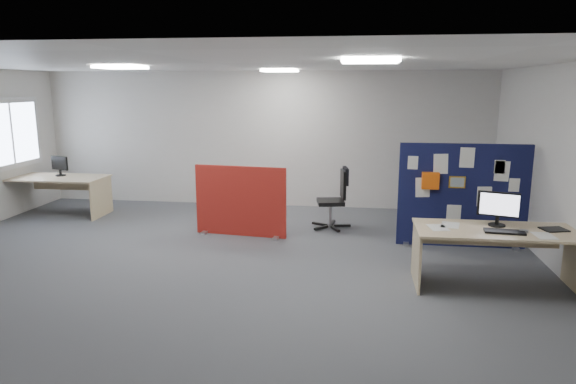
# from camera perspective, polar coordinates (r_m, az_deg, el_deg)

# --- Properties ---
(floor) EXTENTS (9.00, 9.00, 0.00)m
(floor) POSITION_cam_1_polar(r_m,az_deg,el_deg) (7.33, -7.73, -7.60)
(floor) COLOR #57595F
(floor) RESTS_ON ground
(ceiling) EXTENTS (9.00, 7.00, 0.02)m
(ceiling) POSITION_cam_1_polar(r_m,az_deg,el_deg) (6.92, -8.36, 14.00)
(ceiling) COLOR white
(ceiling) RESTS_ON wall_back
(wall_back) EXTENTS (9.00, 0.02, 2.70)m
(wall_back) POSITION_cam_1_polar(r_m,az_deg,el_deg) (10.38, -2.80, 5.86)
(wall_back) COLOR silver
(wall_back) RESTS_ON floor
(wall_front) EXTENTS (9.00, 0.02, 2.70)m
(wall_front) POSITION_cam_1_polar(r_m,az_deg,el_deg) (3.83, -22.34, -5.30)
(wall_front) COLOR silver
(wall_front) RESTS_ON floor
(wall_right) EXTENTS (0.02, 7.00, 2.70)m
(wall_right) POSITION_cam_1_polar(r_m,az_deg,el_deg) (7.23, 28.83, 1.82)
(wall_right) COLOR silver
(wall_right) RESTS_ON floor
(window) EXTENTS (0.06, 1.70, 1.30)m
(window) POSITION_cam_1_polar(r_m,az_deg,el_deg) (10.75, -28.47, 5.73)
(window) COLOR white
(window) RESTS_ON wall_left
(ceiling_lights) EXTENTS (4.10, 4.10, 0.04)m
(ceiling_lights) POSITION_cam_1_polar(r_m,az_deg,el_deg) (7.49, -4.38, 13.68)
(ceiling_lights) COLOR white
(ceiling_lights) RESTS_ON ceiling
(navy_divider) EXTENTS (1.91, 0.30, 1.57)m
(navy_divider) POSITION_cam_1_polar(r_m,az_deg,el_deg) (8.14, 18.72, -0.38)
(navy_divider) COLOR #100F38
(navy_divider) RESTS_ON floor
(main_desk) EXTENTS (1.92, 0.85, 0.73)m
(main_desk) POSITION_cam_1_polar(r_m,az_deg,el_deg) (6.72, 22.08, -5.11)
(main_desk) COLOR tan
(main_desk) RESTS_ON floor
(monitor_main) EXTENTS (0.47, 0.20, 0.42)m
(monitor_main) POSITION_cam_1_polar(r_m,az_deg,el_deg) (6.73, 22.32, -1.57)
(monitor_main) COLOR black
(monitor_main) RESTS_ON main_desk
(keyboard) EXTENTS (0.47, 0.23, 0.02)m
(keyboard) POSITION_cam_1_polar(r_m,az_deg,el_deg) (6.51, 22.93, -4.08)
(keyboard) COLOR black
(keyboard) RESTS_ON main_desk
(mouse) EXTENTS (0.11, 0.09, 0.03)m
(mouse) POSITION_cam_1_polar(r_m,az_deg,el_deg) (6.61, 24.73, -3.97)
(mouse) COLOR #A0A1A6
(mouse) RESTS_ON main_desk
(paper_tray) EXTENTS (0.33, 0.28, 0.01)m
(paper_tray) POSITION_cam_1_polar(r_m,az_deg,el_deg) (6.88, 27.45, -3.70)
(paper_tray) COLOR black
(paper_tray) RESTS_ON main_desk
(red_divider) EXTENTS (1.53, 0.30, 1.15)m
(red_divider) POSITION_cam_1_polar(r_m,az_deg,el_deg) (8.35, -5.31, -1.11)
(red_divider) COLOR maroon
(red_divider) RESTS_ON floor
(second_desk) EXTENTS (1.74, 0.87, 0.73)m
(second_desk) POSITION_cam_1_polar(r_m,az_deg,el_deg) (10.63, -24.01, 0.67)
(second_desk) COLOR tan
(second_desk) RESTS_ON floor
(monitor_second) EXTENTS (0.40, 0.19, 0.38)m
(monitor_second) POSITION_cam_1_polar(r_m,az_deg,el_deg) (10.65, -24.03, 2.76)
(monitor_second) COLOR black
(monitor_second) RESTS_ON second_desk
(office_chair) EXTENTS (0.68, 0.68, 1.04)m
(office_chair) POSITION_cam_1_polar(r_m,az_deg,el_deg) (8.79, 5.45, -0.28)
(office_chair) COLOR black
(office_chair) RESTS_ON floor
(desk_papers) EXTENTS (1.40, 0.66, 0.00)m
(desk_papers) POSITION_cam_1_polar(r_m,az_deg,el_deg) (6.54, 20.17, -3.91)
(desk_papers) COLOR white
(desk_papers) RESTS_ON main_desk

